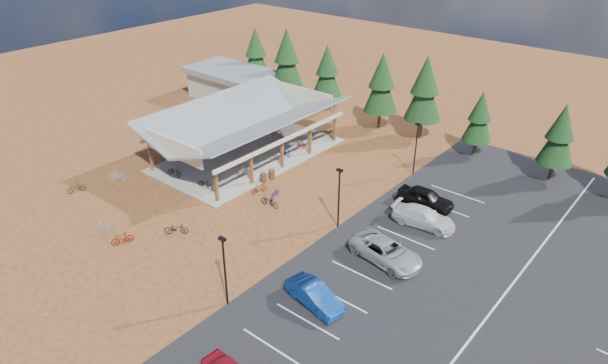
{
  "coord_description": "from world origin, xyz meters",
  "views": [
    {
      "loc": [
        26.24,
        -27.83,
        23.5
      ],
      "look_at": [
        0.42,
        3.28,
        1.96
      ],
      "focal_mm": 32.0,
      "sensor_mm": 36.0,
      "label": 1
    }
  ],
  "objects_px": {
    "bike_15": "(259,188)",
    "car_3": "(424,217)",
    "bike_16": "(270,202)",
    "bike_1": "(227,145)",
    "bike_14": "(275,194)",
    "bike_6": "(286,152)",
    "bike_4": "(204,183)",
    "bike_11": "(122,238)",
    "bike_3": "(277,133)",
    "lamp_post_0": "(225,267)",
    "lamp_post_1": "(339,194)",
    "lamp_post_2": "(416,145)",
    "bike_12": "(176,229)",
    "bike_5": "(245,171)",
    "trash_bin_0": "(263,178)",
    "trash_bin_1": "(272,175)",
    "bike_13": "(105,229)",
    "bike_7": "(300,144)",
    "bike_0": "(174,171)",
    "car_2": "(386,251)",
    "bike_8": "(76,188)",
    "car_4": "(426,198)",
    "car_1": "(315,295)",
    "bike_2": "(242,135)",
    "bike_9": "(119,176)",
    "outbuilding": "(231,83)",
    "bike_pavilion": "(247,120)"
  },
  "relations": [
    {
      "from": "bike_3",
      "to": "bike_11",
      "type": "distance_m",
      "value": 22.98
    },
    {
      "from": "trash_bin_0",
      "to": "bike_12",
      "type": "distance_m",
      "value": 10.65
    },
    {
      "from": "lamp_post_1",
      "to": "bike_3",
      "type": "xyz_separation_m",
      "value": [
        -15.73,
        10.13,
        -2.38
      ]
    },
    {
      "from": "bike_3",
      "to": "bike_15",
      "type": "bearing_deg",
      "value": -157.44
    },
    {
      "from": "lamp_post_2",
      "to": "bike_0",
      "type": "height_order",
      "value": "lamp_post_2"
    },
    {
      "from": "bike_9",
      "to": "bike_14",
      "type": "bearing_deg",
      "value": -107.97
    },
    {
      "from": "bike_3",
      "to": "bike_0",
      "type": "bearing_deg",
      "value": 162.09
    },
    {
      "from": "bike_16",
      "to": "car_3",
      "type": "bearing_deg",
      "value": 110.88
    },
    {
      "from": "bike_5",
      "to": "bike_13",
      "type": "distance_m",
      "value": 14.0
    },
    {
      "from": "bike_2",
      "to": "bike_16",
      "type": "xyz_separation_m",
      "value": [
        12.15,
        -8.65,
        -0.02
      ]
    },
    {
      "from": "bike_2",
      "to": "bike_5",
      "type": "relative_size",
      "value": 1.0
    },
    {
      "from": "bike_1",
      "to": "bike_16",
      "type": "relative_size",
      "value": 0.89
    },
    {
      "from": "lamp_post_1",
      "to": "lamp_post_2",
      "type": "bearing_deg",
      "value": 90.0
    },
    {
      "from": "car_1",
      "to": "bike_14",
      "type": "bearing_deg",
      "value": 63.14
    },
    {
      "from": "bike_3",
      "to": "bike_16",
      "type": "relative_size",
      "value": 0.9
    },
    {
      "from": "lamp_post_2",
      "to": "bike_14",
      "type": "relative_size",
      "value": 2.79
    },
    {
      "from": "car_4",
      "to": "bike_5",
      "type": "bearing_deg",
      "value": 107.96
    },
    {
      "from": "bike_pavilion",
      "to": "bike_3",
      "type": "height_order",
      "value": "bike_pavilion"
    },
    {
      "from": "bike_14",
      "to": "bike_6",
      "type": "bearing_deg",
      "value": 103.81
    },
    {
      "from": "bike_3",
      "to": "bike_12",
      "type": "xyz_separation_m",
      "value": [
        6.65,
        -19.04,
        -0.1
      ]
    },
    {
      "from": "bike_6",
      "to": "bike_7",
      "type": "height_order",
      "value": "bike_7"
    },
    {
      "from": "bike_13",
      "to": "car_4",
      "type": "distance_m",
      "value": 26.11
    },
    {
      "from": "bike_pavilion",
      "to": "bike_5",
      "type": "height_order",
      "value": "bike_pavilion"
    },
    {
      "from": "bike_6",
      "to": "bike_13",
      "type": "relative_size",
      "value": 0.93
    },
    {
      "from": "lamp_post_1",
      "to": "bike_5",
      "type": "height_order",
      "value": "lamp_post_1"
    },
    {
      "from": "bike_4",
      "to": "bike_11",
      "type": "distance_m",
      "value": 10.05
    },
    {
      "from": "bike_12",
      "to": "car_4",
      "type": "relative_size",
      "value": 0.4
    },
    {
      "from": "bike_2",
      "to": "bike_3",
      "type": "xyz_separation_m",
      "value": [
        2.77,
        2.64,
        0.1
      ]
    },
    {
      "from": "outbuilding",
      "to": "lamp_post_2",
      "type": "distance_m",
      "value": 29.29
    },
    {
      "from": "lamp_post_1",
      "to": "bike_2",
      "type": "height_order",
      "value": "lamp_post_1"
    },
    {
      "from": "bike_pavilion",
      "to": "bike_4",
      "type": "distance_m",
      "value": 8.45
    },
    {
      "from": "bike_0",
      "to": "car_4",
      "type": "relative_size",
      "value": 0.34
    },
    {
      "from": "bike_6",
      "to": "bike_4",
      "type": "bearing_deg",
      "value": -170.05
    },
    {
      "from": "bike_1",
      "to": "bike_7",
      "type": "relative_size",
      "value": 1.1
    },
    {
      "from": "bike_8",
      "to": "bike_15",
      "type": "distance_m",
      "value": 16.31
    },
    {
      "from": "bike_15",
      "to": "car_3",
      "type": "xyz_separation_m",
      "value": [
        13.79,
        4.52,
        0.29
      ]
    },
    {
      "from": "bike_6",
      "to": "bike_9",
      "type": "relative_size",
      "value": 1.0
    },
    {
      "from": "bike_14",
      "to": "bike_16",
      "type": "bearing_deg",
      "value": -86.42
    },
    {
      "from": "bike_12",
      "to": "bike_0",
      "type": "bearing_deg",
      "value": 11.02
    },
    {
      "from": "lamp_post_0",
      "to": "bike_0",
      "type": "xyz_separation_m",
      "value": [
        -16.99,
        9.2,
        -2.44
      ]
    },
    {
      "from": "trash_bin_1",
      "to": "bike_13",
      "type": "height_order",
      "value": "bike_13"
    },
    {
      "from": "bike_12",
      "to": "car_2",
      "type": "relative_size",
      "value": 0.34
    },
    {
      "from": "lamp_post_0",
      "to": "bike_4",
      "type": "relative_size",
      "value": 3.27
    },
    {
      "from": "lamp_post_2",
      "to": "bike_11",
      "type": "relative_size",
      "value": 3.0
    },
    {
      "from": "bike_0",
      "to": "bike_15",
      "type": "bearing_deg",
      "value": -79.21
    },
    {
      "from": "bike_5",
      "to": "bike_3",
      "type": "bearing_deg",
      "value": 16.16
    },
    {
      "from": "lamp_post_2",
      "to": "car_4",
      "type": "xyz_separation_m",
      "value": [
        3.82,
        -4.76,
        -2.12
      ]
    },
    {
      "from": "bike_13",
      "to": "bike_14",
      "type": "relative_size",
      "value": 0.96
    },
    {
      "from": "outbuilding",
      "to": "bike_8",
      "type": "distance_m",
      "value": 27.49
    },
    {
      "from": "trash_bin_1",
      "to": "bike_12",
      "type": "distance_m",
      "value": 11.57
    }
  ]
}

